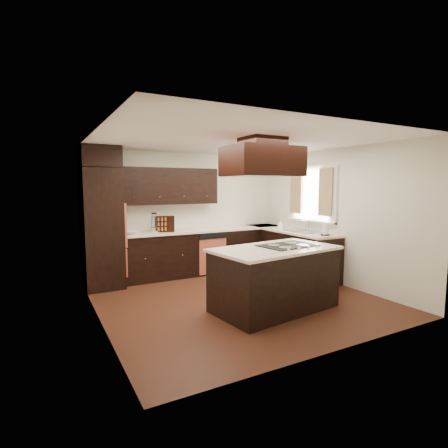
{
  "coord_description": "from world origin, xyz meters",
  "views": [
    {
      "loc": [
        -2.79,
        -4.74,
        1.81
      ],
      "look_at": [
        0.1,
        0.6,
        1.15
      ],
      "focal_mm": 28.0,
      "sensor_mm": 36.0,
      "label": 1
    }
  ],
  "objects": [
    {
      "name": "sink_rim",
      "position": [
        1.8,
        0.55,
        0.92
      ],
      "size": [
        0.52,
        0.84,
        0.01
      ],
      "primitive_type": "cube",
      "color": "silver",
      "rests_on": "countertop_right"
    },
    {
      "name": "base_cabinets_right",
      "position": [
        1.8,
        0.9,
        0.44
      ],
      "size": [
        0.6,
        2.4,
        0.88
      ],
      "primitive_type": "cube",
      "color": "black",
      "rests_on": "floor"
    },
    {
      "name": "window_pane",
      "position": [
        2.1,
        0.55,
        1.65
      ],
      "size": [
        0.0,
        1.2,
        1.0
      ],
      "primitive_type": "cube",
      "color": "white",
      "rests_on": "wall_right"
    },
    {
      "name": "spice_rack",
      "position": [
        -0.6,
        1.74,
        1.08
      ],
      "size": [
        0.39,
        0.21,
        0.32
      ],
      "primitive_type": "cube",
      "rotation": [
        0.0,
        0.0,
        -0.33
      ],
      "color": "black",
      "rests_on": "countertop_back"
    },
    {
      "name": "wall_right",
      "position": [
        2.11,
        0.0,
        1.25
      ],
      "size": [
        0.02,
        4.2,
        2.5
      ],
      "primitive_type": "cube",
      "color": "white",
      "rests_on": "ground"
    },
    {
      "name": "hood_duct",
      "position": [
        0.1,
        -0.55,
        2.44
      ],
      "size": [
        0.55,
        0.5,
        0.13
      ],
      "primitive_type": "cube",
      "color": "black",
      "rests_on": "ceiling"
    },
    {
      "name": "ceiling",
      "position": [
        0.0,
        0.0,
        2.51
      ],
      "size": [
        4.2,
        4.2,
        0.02
      ],
      "primitive_type": "cube",
      "color": "white",
      "rests_on": "ground"
    },
    {
      "name": "base_cabinets_back",
      "position": [
        0.03,
        1.8,
        0.44
      ],
      "size": [
        2.93,
        0.6,
        0.88
      ],
      "primitive_type": "cube",
      "color": "black",
      "rests_on": "floor"
    },
    {
      "name": "oven_column",
      "position": [
        -1.78,
        1.71,
        1.06
      ],
      "size": [
        0.65,
        0.75,
        2.12
      ],
      "primitive_type": "cube",
      "color": "black",
      "rests_on": "floor"
    },
    {
      "name": "countertop_back",
      "position": [
        0.03,
        1.79,
        0.9
      ],
      "size": [
        2.93,
        0.63,
        0.04
      ],
      "primitive_type": "cube",
      "color": "white",
      "rests_on": "base_cabinets_back"
    },
    {
      "name": "wall_back",
      "position": [
        0.0,
        2.11,
        1.25
      ],
      "size": [
        4.2,
        0.02,
        2.5
      ],
      "primitive_type": "cube",
      "color": "white",
      "rests_on": "ground"
    },
    {
      "name": "wall_front",
      "position": [
        0.0,
        -2.11,
        1.25
      ],
      "size": [
        4.2,
        0.02,
        2.5
      ],
      "primitive_type": "cube",
      "color": "white",
      "rests_on": "ground"
    },
    {
      "name": "window_frame",
      "position": [
        2.07,
        0.55,
        1.65
      ],
      "size": [
        0.06,
        1.32,
        1.12
      ],
      "primitive_type": "cube",
      "color": "white",
      "rests_on": "wall_right"
    },
    {
      "name": "upper_cabinets",
      "position": [
        -0.43,
        1.93,
        1.81
      ],
      "size": [
        2.0,
        0.34,
        0.72
      ],
      "primitive_type": "cube",
      "color": "black",
      "rests_on": "wall_back"
    },
    {
      "name": "wall_left",
      "position": [
        -2.11,
        0.0,
        1.25
      ],
      "size": [
        0.02,
        4.2,
        2.5
      ],
      "primitive_type": "cube",
      "color": "white",
      "rests_on": "ground"
    },
    {
      "name": "paper_towel",
      "position": [
        1.81,
        -0.1,
        1.04
      ],
      "size": [
        0.14,
        0.14,
        0.23
      ],
      "primitive_type": "cylinder",
      "rotation": [
        0.0,
        0.0,
        0.37
      ],
      "color": "white",
      "rests_on": "countertop_right"
    },
    {
      "name": "blender_base",
      "position": [
        -0.79,
        1.77,
        0.97
      ],
      "size": [
        0.15,
        0.15,
        0.1
      ],
      "primitive_type": "cylinder",
      "color": "silver",
      "rests_on": "countertop_back"
    },
    {
      "name": "dishwasher_front",
      "position": [
        0.33,
        1.5,
        0.4
      ],
      "size": [
        0.6,
        0.05,
        0.72
      ],
      "primitive_type": "cube",
      "color": "#D76648",
      "rests_on": "floor"
    },
    {
      "name": "soap_bottle",
      "position": [
        1.7,
        1.08,
        1.01
      ],
      "size": [
        0.1,
        0.1,
        0.18
      ],
      "primitive_type": "imported",
      "rotation": [
        0.0,
        0.0,
        -0.22
      ],
      "color": "white",
      "rests_on": "countertop_right"
    },
    {
      "name": "countertop_right",
      "position": [
        1.79,
        0.9,
        0.9
      ],
      "size": [
        0.63,
        2.4,
        0.04
      ],
      "primitive_type": "cube",
      "color": "white",
      "rests_on": "base_cabinets_right"
    },
    {
      "name": "floor",
      "position": [
        0.0,
        0.0,
        -0.01
      ],
      "size": [
        4.2,
        4.2,
        0.02
      ],
      "primitive_type": "cube",
      "color": "#5A2D1B",
      "rests_on": "ground"
    },
    {
      "name": "island",
      "position": [
        0.24,
        -0.69,
        0.44
      ],
      "size": [
        1.87,
        1.18,
        0.88
      ],
      "primitive_type": "cube",
      "rotation": [
        0.0,
        0.0,
        0.13
      ],
      "color": "black",
      "rests_on": "floor"
    },
    {
      "name": "wall_oven_face",
      "position": [
        -1.43,
        1.71,
        1.12
      ],
      "size": [
        0.05,
        0.62,
        0.78
      ],
      "primitive_type": "cube",
      "color": "#D76648",
      "rests_on": "oven_column"
    },
    {
      "name": "curtain_left",
      "position": [
        2.01,
        0.13,
        1.7
      ],
      "size": [
        0.02,
        0.34,
        0.9
      ],
      "primitive_type": "cube",
      "color": "beige",
      "rests_on": "wall_right"
    },
    {
      "name": "blender_pitcher",
      "position": [
        -0.79,
        1.77,
        1.15
      ],
      "size": [
        0.13,
        0.13,
        0.26
      ],
      "primitive_type": "cone",
      "color": "silver",
      "rests_on": "blender_base"
    },
    {
      "name": "curtain_right",
      "position": [
        2.01,
        0.97,
        1.7
      ],
      "size": [
        0.02,
        0.34,
        0.9
      ],
      "primitive_type": "cube",
      "color": "beige",
      "rests_on": "wall_right"
    },
    {
      "name": "island_top",
      "position": [
        0.24,
        -0.69,
        0.9
      ],
      "size": [
        1.95,
        1.25,
        0.04
      ],
      "primitive_type": "cube",
      "rotation": [
        0.0,
        0.0,
        0.13
      ],
      "color": "white",
      "rests_on": "island"
    },
    {
      "name": "cooktop",
      "position": [
        0.51,
        -0.66,
        0.93
      ],
      "size": [
        0.9,
        0.66,
        0.01
      ],
      "primitive_type": "cube",
      "rotation": [
        0.0,
        0.0,
        0.13
      ],
      "color": "black",
      "rests_on": "island_top"
    },
    {
      "name": "range_hood",
      "position": [
        0.1,
        -0.55,
        2.16
      ],
      "size": [
        1.05,
        0.72,
        0.42
      ],
      "primitive_type": "cube",
      "color": "black",
      "rests_on": "ceiling"
    },
    {
      "name": "mixing_bowl",
      "position": [
        -1.24,
        1.76,
        0.95
      ],
      "size": [
        0.31,
        0.31,
        0.06
      ],
      "primitive_type": "imported",
      "rotation": [
        0.0,
        0.0,
        -0.25
      ],
      "color": "white",
      "rests_on": "countertop_back"
    }
  ]
}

